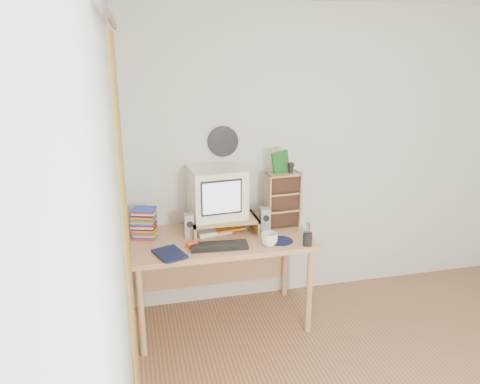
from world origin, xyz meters
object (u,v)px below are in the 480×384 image
desk (219,250)px  crt_monitor (218,193)px  keyboard (219,246)px  mug (269,239)px  diary (158,255)px  dvd_stack (144,223)px  cd_rack (283,200)px

desk → crt_monitor: crt_monitor is taller
keyboard → crt_monitor: bearing=84.9°
desk → keyboard: (-0.05, -0.26, 0.15)m
mug → crt_monitor: bearing=129.0°
desk → diary: size_ratio=6.32×
keyboard → diary: size_ratio=1.90×
desk → mug: mug is taller
dvd_stack → mug: dvd_stack is taller
desk → mug: (0.32, -0.30, 0.18)m
keyboard → dvd_stack: dvd_stack is taller
mug → cd_rack: bearing=58.6°
desk → diary: diary is taller
dvd_stack → diary: bearing=-62.4°
cd_rack → mug: 0.45m
keyboard → diary: 0.46m
mug → diary: bearing=-178.0°
cd_rack → crt_monitor: bearing=172.6°
desk → crt_monitor: 0.46m
keyboard → dvd_stack: bearing=153.3°
dvd_stack → mug: 0.97m
dvd_stack → cd_rack: cd_rack is taller
crt_monitor → diary: size_ratio=1.85×
dvd_stack → mug: bearing=-4.7°
crt_monitor → dvd_stack: 0.61m
cd_rack → mug: bearing=-125.3°
crt_monitor → cd_rack: size_ratio=0.91×
keyboard → cd_rack: (0.59, 0.31, 0.21)m
keyboard → diary: (-0.45, -0.07, 0.01)m
desk → dvd_stack: (-0.57, 0.06, 0.26)m
crt_monitor → keyboard: (-0.06, -0.34, -0.30)m
desk → keyboard: keyboard is taller
keyboard → dvd_stack: size_ratio=1.74×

